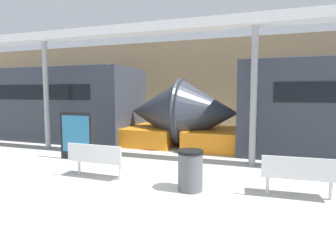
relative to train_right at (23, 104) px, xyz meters
name	(u,v)px	position (x,y,z in m)	size (l,w,h in m)	color
ground_plane	(130,196)	(8.31, -5.24, -1.52)	(60.00, 60.00, 0.00)	#B2AFA8
station_wall	(210,85)	(8.31, 4.72, 0.98)	(56.00, 0.20, 5.00)	#9E8460
train_right	(23,104)	(0.00, 0.00, 0.00)	(16.01, 2.93, 3.20)	#2D333D
bench_near	(97,158)	(7.06, -4.49, -1.02)	(1.49, 0.48, 0.85)	silver
bench_far	(300,173)	(11.54, -4.31, -1.02)	(1.46, 0.51, 0.85)	silver
trash_bin	(190,170)	(9.40, -4.55, -1.09)	(0.55, 0.55, 0.86)	#4C4F54
poster_board	(76,136)	(5.48, -3.18, -0.77)	(1.14, 0.07, 1.48)	black
support_column_near	(254,97)	(10.64, -2.15, 0.44)	(0.18, 0.18, 3.92)	gray
support_column_far	(46,96)	(3.44, -2.15, 0.44)	(0.18, 0.18, 3.92)	gray
canopy_beam	(256,20)	(10.64, -2.15, 2.53)	(28.00, 0.60, 0.28)	silver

